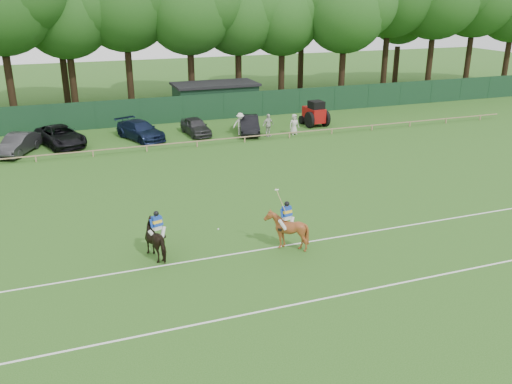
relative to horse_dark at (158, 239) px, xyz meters
name	(u,v)px	position (x,y,z in m)	size (l,w,h in m)	color
ground	(267,239)	(5.42, 0.03, -0.87)	(160.00, 160.00, 0.00)	#1E4C14
horse_dark	(158,239)	(0.00, 0.00, 0.00)	(0.94, 2.06, 1.74)	black
horse_chestnut	(286,230)	(5.90, -1.21, 0.08)	(1.53, 1.72, 1.89)	brown
sedan_grey	(18,144)	(-6.81, 20.75, -0.11)	(1.62, 4.64, 1.53)	#292A2B
suv_black	(61,136)	(-3.71, 22.14, -0.08)	(2.62, 5.67, 1.58)	black
sedan_navy	(140,130)	(2.58, 21.91, -0.10)	(2.15, 5.29, 1.53)	#121C39
hatch_grey	(196,126)	(7.30, 21.91, -0.14)	(1.73, 4.29, 1.46)	#333335
estate_black	(249,125)	(11.75, 20.75, -0.10)	(1.62, 4.65, 1.53)	black
spectator_left	(240,124)	(10.89, 20.53, 0.08)	(1.23, 0.71, 1.91)	silver
spectator_mid	(268,125)	(12.94, 19.21, 0.09)	(1.13, 0.47, 1.93)	beige
spectator_right	(294,124)	(15.30, 19.08, 0.02)	(0.87, 0.56, 1.77)	beige
rider_dark	(157,224)	(0.00, -0.01, 0.77)	(0.92, 0.53, 1.41)	silver
rider_chestnut	(287,214)	(5.90, -1.23, 0.90)	(0.96, 0.52, 2.05)	silver
polo_ball	(218,229)	(3.43, 1.93, -0.82)	(0.09, 0.09, 0.09)	silver
pitch_lines	(296,271)	(5.42, -3.47, -0.86)	(60.00, 5.10, 0.01)	silver
pitch_rail	(185,142)	(5.42, 18.03, -0.42)	(62.10, 0.10, 0.50)	#997F5B
perimeter_fence	(162,110)	(5.42, 27.03, 0.38)	(92.08, 0.08, 2.50)	#14351E
utility_shed	(215,98)	(11.42, 30.03, 0.67)	(8.40, 4.40, 3.04)	#14331E
tree_row	(167,106)	(7.42, 35.03, -0.87)	(96.00, 12.00, 21.00)	#26561C
tractor	(315,114)	(18.37, 21.38, 0.23)	(2.02, 2.87, 2.33)	maroon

